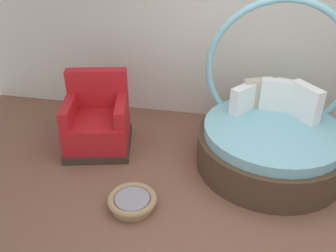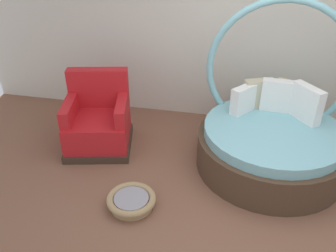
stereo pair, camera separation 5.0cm
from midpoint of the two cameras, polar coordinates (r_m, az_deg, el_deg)
ground_plane at (r=3.80m, az=11.40°, el=-13.69°), size 8.00×8.00×0.02m
back_wall at (r=4.90m, az=13.97°, el=17.57°), size 8.00×0.12×3.11m
round_daybed at (r=4.35m, az=15.85°, el=-1.34°), size 1.71×1.71×1.87m
red_armchair at (r=4.62m, az=-11.46°, el=0.56°), size 0.96×0.96×0.94m
pet_basket at (r=3.77m, az=-6.09°, el=-11.82°), size 0.51×0.51×0.13m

